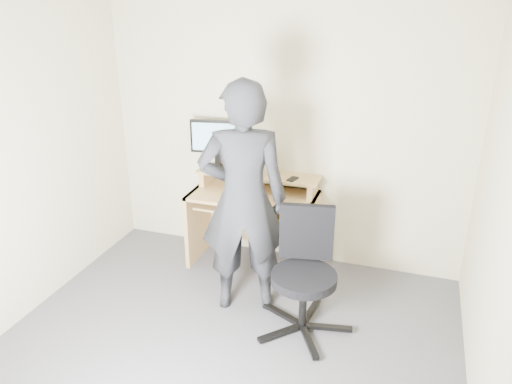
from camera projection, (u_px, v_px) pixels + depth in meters
The scene contains 14 objects.
ground at pixel (216, 363), 3.68m from camera, with size 3.50×3.50×0.00m, color #58585D.
back_wall at pixel (283, 137), 4.74m from camera, with size 3.50×0.02×2.50m, color beige.
ceiling at pixel (202, 1), 2.73m from camera, with size 3.50×3.50×0.02m, color white.
desk at pixel (256, 210), 4.88m from camera, with size 1.20×0.60×0.91m.
monitor at pixel (216, 140), 4.84m from camera, with size 0.51×0.14×0.48m.
external_drive at pixel (251, 163), 4.79m from camera, with size 0.07×0.13×0.20m, color black.
travel_mug at pixel (263, 164), 4.74m from camera, with size 0.09×0.09×0.20m, color silver.
smartphone at pixel (293, 179), 4.64m from camera, with size 0.07×0.13×0.01m, color black.
charger at pixel (235, 172), 4.77m from camera, with size 0.04×0.04×0.04m, color black.
headphones at pixel (235, 167), 4.94m from camera, with size 0.16×0.16×0.02m, color silver.
keyboard at pixel (247, 206), 4.69m from camera, with size 0.46×0.18×0.03m, color black.
mouse at pixel (279, 200), 4.55m from camera, with size 0.10×0.06×0.04m, color black.
office_chair at pixel (305, 267), 3.91m from camera, with size 0.77×0.77×0.98m.
person at pixel (243, 200), 4.01m from camera, with size 0.72×0.47×1.97m, color black.
Camera 1 is at (1.20, -2.68, 2.57)m, focal length 35.00 mm.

